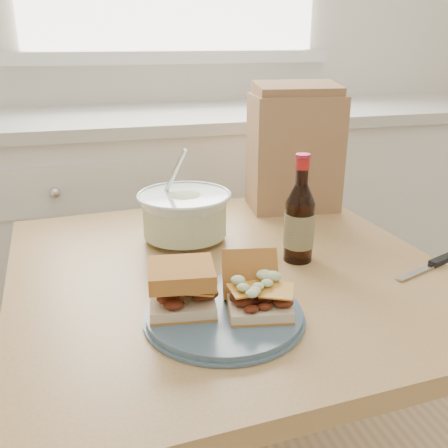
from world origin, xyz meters
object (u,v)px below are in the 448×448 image
object	(u,v)px
dining_table	(228,312)
plate	(224,315)
coleslaw_bowl	(185,217)
paper_bag	(294,153)
beer_bottle	(299,222)

from	to	relation	value
dining_table	plate	world-z (taller)	plate
coleslaw_bowl	paper_bag	bearing A→B (deg)	24.98
coleslaw_bowl	beer_bottle	xyz separation A→B (m)	(0.21, -0.18, 0.03)
plate	dining_table	bearing A→B (deg)	71.54
plate	beer_bottle	xyz separation A→B (m)	(0.22, 0.19, 0.08)
plate	beer_bottle	size ratio (longest dim) A/B	1.15
coleslaw_bowl	paper_bag	size ratio (longest dim) A/B	0.71
plate	coleslaw_bowl	size ratio (longest dim) A/B	1.21
dining_table	plate	distance (m)	0.24
coleslaw_bowl	paper_bag	world-z (taller)	paper_bag
dining_table	plate	bearing A→B (deg)	-111.57
plate	beer_bottle	bearing A→B (deg)	41.10
dining_table	coleslaw_bowl	distance (m)	0.25
beer_bottle	coleslaw_bowl	bearing A→B (deg)	135.51
beer_bottle	dining_table	bearing A→B (deg)	174.03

